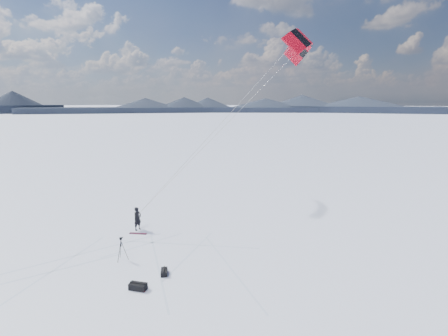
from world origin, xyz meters
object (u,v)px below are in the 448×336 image
Objects in this scene: snowboard at (138,233)px; gear_bag_a at (138,286)px; tripod at (121,245)px; snowkiter at (138,230)px; gear_bag_b at (164,272)px.

snowboard is 7.82m from gear_bag_a.
tripod reaches higher than gear_bag_a.
gear_bag_b is at bearing -119.95° from snowkiter.
tripod is 1.87× the size of gear_bag_b.
gear_bag_b is (5.83, -3.39, 0.13)m from snowboard.
snowkiter is 5.08m from tripod.
snowkiter is at bearing 117.48° from gear_bag_a.
tripod is (2.32, -3.51, 0.97)m from snowboard.
tripod is 1.49× the size of gear_bag_a.
snowboard is 6.75m from gear_bag_b.
snowkiter reaches higher than snowboard.
snowboard is 1.65× the size of gear_bag_b.
snowkiter is at bearing -161.87° from gear_bag_b.
gear_bag_a is at bearing -131.36° from snowkiter.
gear_bag_b is (0.11, 1.93, -0.03)m from gear_bag_a.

